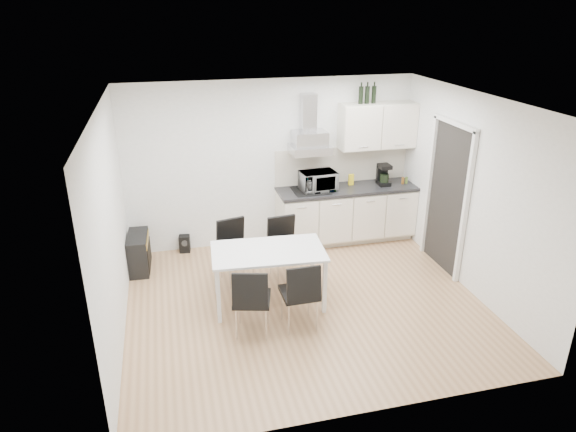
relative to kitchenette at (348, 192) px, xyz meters
name	(u,v)px	position (x,y,z in m)	size (l,w,h in m)	color
ground	(305,303)	(-1.19, -1.73, -0.83)	(4.50, 4.50, 0.00)	tan
wall_back	(272,164)	(-1.19, 0.27, 0.47)	(4.50, 0.10, 2.60)	white
wall_front	(370,295)	(-1.19, -3.73, 0.47)	(4.50, 0.10, 2.60)	white
wall_left	(111,229)	(-3.44, -1.73, 0.47)	(0.10, 4.00, 2.60)	white
wall_right	(473,195)	(1.06, -1.73, 0.47)	(0.10, 4.00, 2.60)	white
ceiling	(308,102)	(-1.19, -1.73, 1.77)	(4.50, 4.50, 0.00)	white
doorway	(446,199)	(1.02, -1.18, 0.22)	(0.08, 1.04, 2.10)	white
kitchenette	(348,192)	(0.00, 0.00, 0.00)	(2.22, 0.64, 2.52)	beige
dining_table	(268,256)	(-1.64, -1.59, -0.16)	(1.46, 0.90, 0.75)	white
chair_far_left	(236,252)	(-1.95, -0.94, -0.39)	(0.44, 0.50, 0.88)	black
chair_far_right	(286,250)	(-1.28, -1.02, -0.39)	(0.44, 0.50, 0.88)	black
chair_near_left	(252,300)	(-1.96, -2.19, -0.39)	(0.44, 0.50, 0.88)	black
chair_near_right	(299,294)	(-1.39, -2.19, -0.39)	(0.44, 0.50, 0.88)	black
guitar_amp	(139,252)	(-3.28, -0.27, -0.56)	(0.31, 0.67, 0.55)	black
floor_speaker	(185,244)	(-2.62, 0.17, -0.70)	(0.16, 0.14, 0.27)	black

